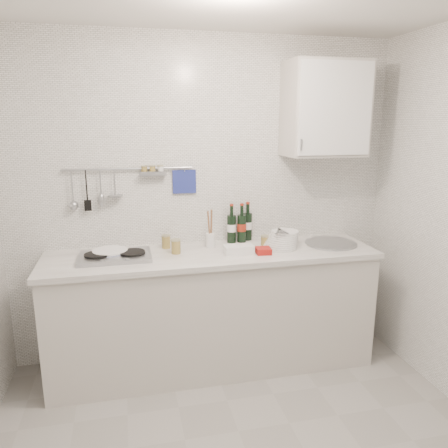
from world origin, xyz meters
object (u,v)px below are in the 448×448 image
plate_stack_hob (109,253)px  utensil_crock (210,238)px  wine_bottles (240,223)px  wall_cabinet (325,109)px  plate_stack_sink (282,240)px

plate_stack_hob → utensil_crock: 0.76m
wine_bottles → utensil_crock: size_ratio=1.05×
wall_cabinet → plate_stack_sink: bearing=-162.3°
plate_stack_hob → utensil_crock: utensil_crock is taller
wall_cabinet → plate_stack_hob: bearing=-178.0°
wall_cabinet → utensil_crock: (-0.89, 0.02, -0.96)m
wall_cabinet → plate_stack_hob: 1.93m
plate_stack_sink → wine_bottles: bearing=139.7°
wine_bottles → utensil_crock: (-0.27, -0.10, -0.09)m
wine_bottles → utensil_crock: bearing=-158.8°
plate_stack_hob → wine_bottles: 1.04m
plate_stack_hob → wine_bottles: (1.02, 0.18, 0.13)m
plate_stack_hob → wall_cabinet: bearing=2.0°
utensil_crock → plate_stack_hob: bearing=-174.4°
plate_stack_sink → wine_bottles: 0.37m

